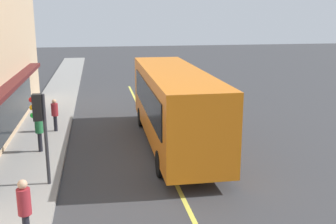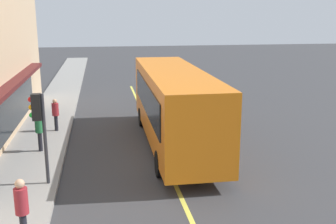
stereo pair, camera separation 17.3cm
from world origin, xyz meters
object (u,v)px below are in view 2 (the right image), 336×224
traffic_light (39,118)px  pedestrian_near_storefront (39,128)px  pedestrian_waiting (55,112)px  bus (174,103)px  car_black (178,89)px  pedestrian_mid_block (22,206)px

traffic_light → pedestrian_near_storefront: (3.58, 0.56, -1.34)m
traffic_light → pedestrian_waiting: bearing=1.7°
bus → car_black: 10.49m
pedestrian_mid_block → pedestrian_near_storefront: pedestrian_mid_block is taller
pedestrian_near_storefront → pedestrian_waiting: size_ratio=1.06×
pedestrian_waiting → bus: bearing=-117.1°
bus → car_black: (10.18, -2.20, -1.24)m
bus → pedestrian_waiting: bus is taller
bus → traffic_light: size_ratio=3.48×
car_black → pedestrian_waiting: bearing=133.6°
car_black → pedestrian_mid_block: pedestrian_mid_block is taller
pedestrian_near_storefront → bus: bearing=-87.5°
pedestrian_mid_block → pedestrian_near_storefront: bearing=4.5°
car_black → traffic_light: bearing=151.8°
bus → pedestrian_waiting: bearing=62.9°
traffic_light → bus: bearing=-54.2°
traffic_light → car_black: size_ratio=0.73×
pedestrian_near_storefront → pedestrian_mid_block: bearing=-175.5°
bus → traffic_light: (-3.84, 5.33, 0.55)m
pedestrian_waiting → pedestrian_near_storefront: bearing=173.2°
pedestrian_near_storefront → pedestrian_waiting: bearing=-6.8°
car_black → pedestrian_near_storefront: size_ratio=2.52×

